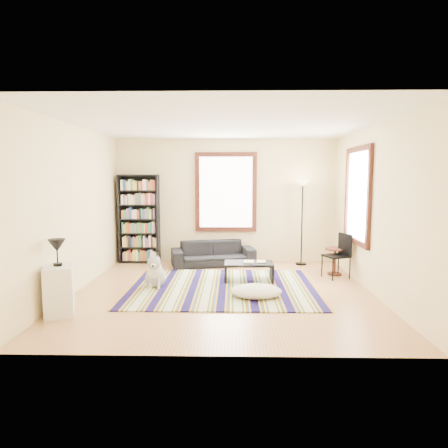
{
  "coord_description": "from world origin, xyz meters",
  "views": [
    {
      "loc": [
        0.15,
        -6.64,
        1.93
      ],
      "look_at": [
        0.0,
        0.5,
        1.1
      ],
      "focal_mm": 32.0,
      "sensor_mm": 36.0,
      "label": 1
    }
  ],
  "objects_px": {
    "folding_chair": "(336,256)",
    "dog": "(155,271)",
    "coffee_table": "(249,272)",
    "bookshelf": "(139,219)",
    "side_table": "(335,261)",
    "floor_cushion": "(256,291)",
    "white_cabinet": "(59,290)",
    "floor_lamp": "(302,223)",
    "sofa": "(213,253)"
  },
  "relations": [
    {
      "from": "white_cabinet",
      "to": "coffee_table",
      "type": "bearing_deg",
      "value": 14.7
    },
    {
      "from": "floor_cushion",
      "to": "sofa",
      "type": "bearing_deg",
      "value": 108.79
    },
    {
      "from": "white_cabinet",
      "to": "dog",
      "type": "height_order",
      "value": "white_cabinet"
    },
    {
      "from": "bookshelf",
      "to": "coffee_table",
      "type": "distance_m",
      "value": 3.05
    },
    {
      "from": "folding_chair",
      "to": "bookshelf",
      "type": "bearing_deg",
      "value": 140.86
    },
    {
      "from": "folding_chair",
      "to": "white_cabinet",
      "type": "height_order",
      "value": "folding_chair"
    },
    {
      "from": "coffee_table",
      "to": "folding_chair",
      "type": "xyz_separation_m",
      "value": [
        1.69,
        0.29,
        0.25
      ]
    },
    {
      "from": "sofa",
      "to": "floor_lamp",
      "type": "distance_m",
      "value": 2.08
    },
    {
      "from": "sofa",
      "to": "folding_chair",
      "type": "distance_m",
      "value": 2.66
    },
    {
      "from": "side_table",
      "to": "folding_chair",
      "type": "bearing_deg",
      "value": -100.69
    },
    {
      "from": "bookshelf",
      "to": "white_cabinet",
      "type": "height_order",
      "value": "bookshelf"
    },
    {
      "from": "sofa",
      "to": "floor_cushion",
      "type": "relative_size",
      "value": 2.18
    },
    {
      "from": "floor_lamp",
      "to": "white_cabinet",
      "type": "bearing_deg",
      "value": -139.99
    },
    {
      "from": "white_cabinet",
      "to": "dog",
      "type": "xyz_separation_m",
      "value": [
        1.09,
        1.43,
        -0.06
      ]
    },
    {
      "from": "side_table",
      "to": "dog",
      "type": "xyz_separation_m",
      "value": [
        -3.41,
        -0.99,
        0.02
      ]
    },
    {
      "from": "coffee_table",
      "to": "side_table",
      "type": "distance_m",
      "value": 1.83
    },
    {
      "from": "bookshelf",
      "to": "coffee_table",
      "type": "bearing_deg",
      "value": -34.27
    },
    {
      "from": "bookshelf",
      "to": "dog",
      "type": "distance_m",
      "value": 2.33
    },
    {
      "from": "bookshelf",
      "to": "folding_chair",
      "type": "height_order",
      "value": "bookshelf"
    },
    {
      "from": "sofa",
      "to": "bookshelf",
      "type": "height_order",
      "value": "bookshelf"
    },
    {
      "from": "sofa",
      "to": "bookshelf",
      "type": "bearing_deg",
      "value": 157.7
    },
    {
      "from": "coffee_table",
      "to": "folding_chair",
      "type": "distance_m",
      "value": 1.73
    },
    {
      "from": "folding_chair",
      "to": "dog",
      "type": "xyz_separation_m",
      "value": [
        -3.36,
        -0.73,
        -0.14
      ]
    },
    {
      "from": "white_cabinet",
      "to": "dog",
      "type": "distance_m",
      "value": 1.8
    },
    {
      "from": "sofa",
      "to": "coffee_table",
      "type": "relative_size",
      "value": 2.01
    },
    {
      "from": "bookshelf",
      "to": "coffee_table",
      "type": "height_order",
      "value": "bookshelf"
    },
    {
      "from": "floor_lamp",
      "to": "side_table",
      "type": "xyz_separation_m",
      "value": [
        0.51,
        -0.93,
        -0.66
      ]
    },
    {
      "from": "floor_lamp",
      "to": "dog",
      "type": "relative_size",
      "value": 3.18
    },
    {
      "from": "sofa",
      "to": "coffee_table",
      "type": "height_order",
      "value": "sofa"
    },
    {
      "from": "bookshelf",
      "to": "white_cabinet",
      "type": "xyz_separation_m",
      "value": [
        -0.33,
        -3.52,
        -0.65
      ]
    },
    {
      "from": "floor_cushion",
      "to": "floor_lamp",
      "type": "distance_m",
      "value": 2.87
    },
    {
      "from": "floor_cushion",
      "to": "folding_chair",
      "type": "relative_size",
      "value": 0.97
    },
    {
      "from": "side_table",
      "to": "white_cabinet",
      "type": "relative_size",
      "value": 0.77
    },
    {
      "from": "white_cabinet",
      "to": "side_table",
      "type": "bearing_deg",
      "value": 8.95
    },
    {
      "from": "bookshelf",
      "to": "sofa",
      "type": "bearing_deg",
      "value": -9.08
    },
    {
      "from": "sofa",
      "to": "white_cabinet",
      "type": "xyz_separation_m",
      "value": [
        -2.02,
        -3.25,
        0.09
      ]
    },
    {
      "from": "floor_lamp",
      "to": "white_cabinet",
      "type": "distance_m",
      "value": 5.24
    },
    {
      "from": "folding_chair",
      "to": "dog",
      "type": "height_order",
      "value": "folding_chair"
    },
    {
      "from": "floor_cushion",
      "to": "dog",
      "type": "height_order",
      "value": "dog"
    },
    {
      "from": "floor_cushion",
      "to": "dog",
      "type": "xyz_separation_m",
      "value": [
        -1.74,
        0.57,
        0.19
      ]
    },
    {
      "from": "bookshelf",
      "to": "folding_chair",
      "type": "relative_size",
      "value": 2.33
    },
    {
      "from": "coffee_table",
      "to": "dog",
      "type": "bearing_deg",
      "value": -165.32
    },
    {
      "from": "folding_chair",
      "to": "coffee_table",
      "type": "bearing_deg",
      "value": 168.98
    },
    {
      "from": "coffee_table",
      "to": "floor_cushion",
      "type": "height_order",
      "value": "coffee_table"
    },
    {
      "from": "bookshelf",
      "to": "floor_cushion",
      "type": "height_order",
      "value": "bookshelf"
    },
    {
      "from": "coffee_table",
      "to": "bookshelf",
      "type": "bearing_deg",
      "value": 145.73
    },
    {
      "from": "folding_chair",
      "to": "dog",
      "type": "distance_m",
      "value": 3.44
    },
    {
      "from": "bookshelf",
      "to": "side_table",
      "type": "xyz_separation_m",
      "value": [
        4.17,
        -1.1,
        -0.73
      ]
    },
    {
      "from": "bookshelf",
      "to": "floor_lamp",
      "type": "height_order",
      "value": "bookshelf"
    },
    {
      "from": "floor_cushion",
      "to": "folding_chair",
      "type": "distance_m",
      "value": 2.1
    }
  ]
}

